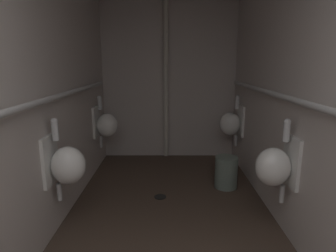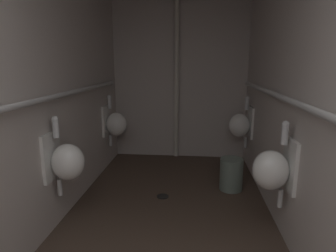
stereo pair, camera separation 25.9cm
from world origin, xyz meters
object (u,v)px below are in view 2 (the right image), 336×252
(urinal_right_far, at_px, (241,125))
(floor_drain, at_px, (163,196))
(urinal_right_mid, at_px, (273,169))
(urinal_left_far, at_px, (115,123))
(standpipe_back_wall, at_px, (176,79))
(waste_bin, at_px, (231,174))
(urinal_left_mid, at_px, (66,161))

(urinal_right_far, distance_m, floor_drain, 1.58)
(urinal_right_mid, xyz_separation_m, floor_drain, (-1.02, 0.75, -0.66))
(urinal_right_far, bearing_deg, urinal_left_far, -177.49)
(standpipe_back_wall, bearing_deg, floor_drain, -92.33)
(urinal_right_mid, xyz_separation_m, urinal_right_far, (0.00, 1.75, 0.00))
(urinal_left_far, distance_m, floor_drain, 1.39)
(urinal_right_far, distance_m, waste_bin, 0.89)
(standpipe_back_wall, xyz_separation_m, floor_drain, (-0.06, -1.44, -1.27))
(urinal_left_far, relative_size, standpipe_back_wall, 0.30)
(urinal_left_far, relative_size, urinal_right_far, 1.00)
(urinal_left_mid, bearing_deg, urinal_right_mid, -1.14)
(urinal_left_mid, relative_size, urinal_right_mid, 1.00)
(urinal_left_far, distance_m, waste_bin, 1.81)
(urinal_left_far, bearing_deg, floor_drain, -48.91)
(urinal_right_far, xyz_separation_m, standpipe_back_wall, (-0.96, 0.44, 0.61))
(urinal_left_mid, distance_m, urinal_left_far, 1.64)
(urinal_right_mid, bearing_deg, urinal_right_far, 90.00)
(standpipe_back_wall, bearing_deg, urinal_right_far, -24.60)
(floor_drain, relative_size, waste_bin, 0.35)
(urinal_right_mid, bearing_deg, urinal_left_far, 137.47)
(urinal_left_far, bearing_deg, urinal_left_mid, -90.00)
(floor_drain, bearing_deg, waste_bin, 18.66)
(standpipe_back_wall, bearing_deg, urinal_right_mid, -66.35)
(urinal_right_far, xyz_separation_m, floor_drain, (-1.02, -1.00, -0.66))
(urinal_left_mid, distance_m, floor_drain, 1.26)
(urinal_left_far, xyz_separation_m, standpipe_back_wall, (0.86, 0.52, 0.61))
(urinal_left_mid, bearing_deg, waste_bin, 31.40)
(urinal_right_mid, relative_size, waste_bin, 1.91)
(urinal_left_mid, bearing_deg, standpipe_back_wall, 68.18)
(urinal_left_far, bearing_deg, urinal_right_mid, -42.53)
(urinal_left_far, height_order, waste_bin, urinal_left_far)
(urinal_right_mid, bearing_deg, floor_drain, 143.64)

